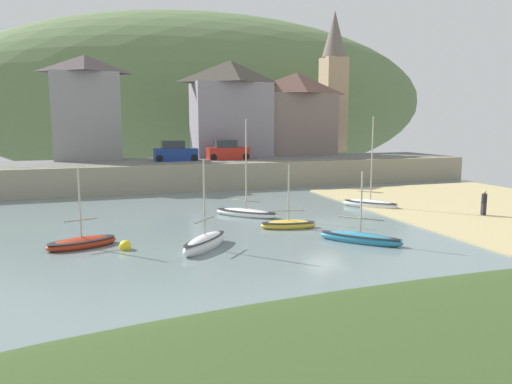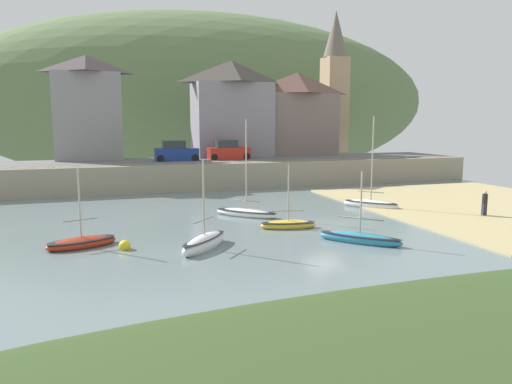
{
  "view_description": "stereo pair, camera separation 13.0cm",
  "coord_description": "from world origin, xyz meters",
  "views": [
    {
      "loc": [
        -12.65,
        -25.29,
        6.11
      ],
      "look_at": [
        -3.75,
        1.85,
        1.89
      ],
      "focal_mm": 33.27,
      "sensor_mm": 36.0,
      "label": 1
    },
    {
      "loc": [
        -12.52,
        -25.33,
        6.11
      ],
      "look_at": [
        -3.75,
        1.85,
        1.89
      ],
      "focal_mm": 33.27,
      "sensor_mm": 36.0,
      "label": 2
    }
  ],
  "objects": [
    {
      "name": "quay_seawall",
      "position": [
        0.0,
        17.5,
        1.36
      ],
      "size": [
        48.0,
        9.4,
        2.4
      ],
      "color": "gray",
      "rests_on": "ground"
    },
    {
      "name": "waterfront_building_centre",
      "position": [
        1.03,
        25.2,
        7.62
      ],
      "size": [
        8.51,
        5.42,
        10.27
      ],
      "color": "gray",
      "rests_on": "ground"
    },
    {
      "name": "rowboat_small_beached",
      "position": [
        -13.73,
        -1.0,
        0.22
      ],
      "size": [
        3.65,
        2.36,
        4.09
      ],
      "rotation": [
        0.0,
        0.0,
        0.33
      ],
      "color": "#9C2A17",
      "rests_on": "ground"
    },
    {
      "name": "ground",
      "position": [
        1.4,
        -9.56,
        0.16
      ],
      "size": [
        48.0,
        41.0,
        0.61
      ],
      "color": "slate"
    },
    {
      "name": "parked_car_by_wall",
      "position": [
        -0.59,
        20.7,
        3.2
      ],
      "size": [
        4.11,
        1.82,
        1.95
      ],
      "rotation": [
        0.0,
        0.0,
        0.01
      ],
      "color": "#B2251A",
      "rests_on": "ground"
    },
    {
      "name": "fishing_boat_green",
      "position": [
        -2.44,
        -0.21,
        0.22
      ],
      "size": [
        3.41,
        1.69,
        3.83
      ],
      "rotation": [
        0.0,
        0.0,
        -0.19
      ],
      "color": "gold",
      "rests_on": "ground"
    },
    {
      "name": "hillside_backdrop",
      "position": [
        4.19,
        55.2,
        9.68
      ],
      "size": [
        80.0,
        44.0,
        27.65
      ],
      "color": "#5A7346",
      "rests_on": "ground"
    },
    {
      "name": "parked_car_near_slipway",
      "position": [
        -5.79,
        20.7,
        3.2
      ],
      "size": [
        4.11,
        1.82,
        1.95
      ],
      "rotation": [
        0.0,
        0.0,
        -0.0
      ],
      "color": "navy",
      "rests_on": "ground"
    },
    {
      "name": "sailboat_blue_trim",
      "position": [
        -3.75,
        3.91,
        0.24
      ],
      "size": [
        3.99,
        3.92,
        6.44
      ],
      "rotation": [
        0.0,
        0.0,
        -0.77
      ],
      "color": "white",
      "rests_on": "ground"
    },
    {
      "name": "sailboat_tall_mast",
      "position": [
        -0.22,
        -4.51,
        0.23
      ],
      "size": [
        3.65,
        3.79,
        3.83
      ],
      "rotation": [
        0.0,
        0.0,
        -0.81
      ],
      "color": "teal",
      "rests_on": "ground"
    },
    {
      "name": "sailboat_nearest_shore",
      "position": [
        5.69,
        4.13,
        0.28
      ],
      "size": [
        3.44,
        3.67,
        6.67
      ],
      "rotation": [
        0.0,
        0.0,
        -0.84
      ],
      "color": "white",
      "rests_on": "ground"
    },
    {
      "name": "waterfront_building_right",
      "position": [
        8.71,
        25.2,
        7.11
      ],
      "size": [
        8.95,
        4.49,
        9.23
      ],
      "color": "slate",
      "rests_on": "ground"
    },
    {
      "name": "waterfront_building_left",
      "position": [
        -13.74,
        25.2,
        7.59
      ],
      "size": [
        6.61,
        4.94,
        10.21
      ],
      "color": "gray",
      "rests_on": "ground"
    },
    {
      "name": "church_with_spire",
      "position": [
        15.41,
        29.2,
        11.29
      ],
      "size": [
        3.0,
        3.0,
        17.25
      ],
      "color": "tan",
      "rests_on": "ground"
    },
    {
      "name": "mooring_buoy",
      "position": [
        -11.73,
        -2.15,
        0.17
      ],
      "size": [
        0.58,
        0.58,
        0.58
      ],
      "color": "yellow",
      "rests_on": "ground"
    },
    {
      "name": "sailboat_far_left",
      "position": [
        -8.03,
        -3.23,
        0.3
      ],
      "size": [
        3.2,
        3.46,
        4.59
      ],
      "rotation": [
        0.0,
        0.0,
        0.85
      ],
      "color": "white",
      "rests_on": "ground"
    },
    {
      "name": "person_on_slipway",
      "position": [
        10.92,
        -1.06,
        0.98
      ],
      "size": [
        0.34,
        0.34,
        1.62
      ],
      "color": "#282833",
      "rests_on": "ground"
    }
  ]
}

